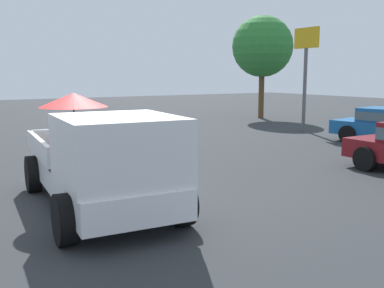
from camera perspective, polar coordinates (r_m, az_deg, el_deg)
The scene contains 4 objects.
ground_plane at distance 9.06m, azimuth -11.87°, elevation -7.78°, with size 80.00×80.00×0.00m, color #2D3033.
pickup_truck_main at distance 8.39m, azimuth -11.37°, elevation -2.24°, with size 5.19×2.59×2.21m.
motel_sign at distance 20.94m, azimuth 14.36°, elevation 10.59°, with size 1.40×0.16×4.62m.
tree_by_lot at distance 26.63m, azimuth 9.00°, elevation 12.20°, with size 3.51×3.51×5.92m.
Camera 1 is at (8.20, -2.87, 2.58)m, focal length 41.67 mm.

